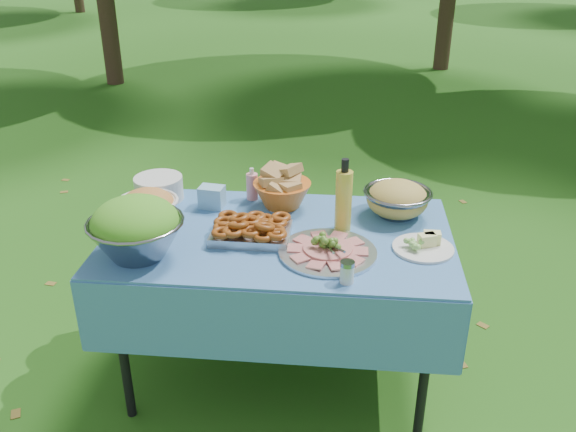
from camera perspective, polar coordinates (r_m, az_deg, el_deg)
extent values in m
plane|color=#123409|center=(3.01, -0.78, -14.62)|extent=(80.00, 80.00, 0.00)
cube|color=#74A9DF|center=(2.78, -0.83, -8.67)|extent=(1.46, 0.86, 0.76)
cylinder|color=silver|center=(2.95, -11.99, 2.58)|extent=(0.24, 0.24, 0.11)
cube|color=#84BCE0|center=(2.83, -7.13, 1.78)|extent=(0.12, 0.10, 0.10)
cylinder|color=pink|center=(2.88, -3.38, 3.04)|extent=(0.06, 0.06, 0.16)
cube|color=#ADADB2|center=(2.54, -3.47, -1.26)|extent=(0.33, 0.23, 0.08)
cylinder|color=silver|center=(2.42, 3.76, -2.61)|extent=(0.51, 0.51, 0.09)
cylinder|color=gold|center=(2.57, 5.24, 1.97)|extent=(0.08, 0.08, 0.32)
cylinder|color=silver|center=(2.51, 12.58, -2.39)|extent=(0.30, 0.30, 0.07)
cylinder|color=silver|center=(2.24, 5.55, -5.24)|extent=(0.06, 0.06, 0.09)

